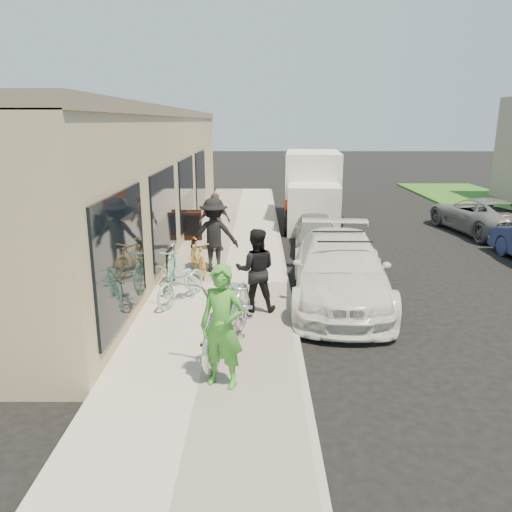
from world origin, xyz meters
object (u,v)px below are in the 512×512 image
object	(u,v)px
sandwich_board	(193,226)
bystander_a	(214,235)
cruiser_bike_c	(198,257)
man_standing	(256,270)
cruiser_bike_b	(182,282)
bystander_b	(215,222)
bike_rack	(171,263)
sedan_silver	(315,232)
woman_rider	(222,327)
cruiser_bike_a	(172,266)
far_car_gray	(481,215)
sedan_white	(340,269)
tandem_bike	(230,311)
moving_truck	(312,191)

from	to	relation	value
sandwich_board	bystander_a	xyz separation A→B (m)	(0.98, -3.38, 0.45)
sandwich_board	cruiser_bike_c	distance (m)	3.70
man_standing	cruiser_bike_b	size ratio (longest dim) A/B	1.01
bystander_b	bike_rack	bearing A→B (deg)	-134.29
sedan_silver	bystander_b	bearing A→B (deg)	-162.93
cruiser_bike_c	sandwich_board	bearing A→B (deg)	78.45
woman_rider	cruiser_bike_b	distance (m)	3.64
sandwich_board	woman_rider	distance (m)	9.24
bystander_a	cruiser_bike_a	bearing A→B (deg)	51.97
bike_rack	sandwich_board	xyz separation A→B (m)	(-0.06, 4.49, -0.04)
sedan_silver	bystander_a	size ratio (longest dim) A/B	1.72
woman_rider	bystander_b	bearing A→B (deg)	115.39
far_car_gray	sandwich_board	bearing A→B (deg)	2.27
sedan_silver	woman_rider	bearing A→B (deg)	-101.35
woman_rider	cruiser_bike_a	world-z (taller)	woman_rider
sedan_silver	cruiser_bike_b	bearing A→B (deg)	-119.85
sandwich_board	bystander_a	distance (m)	3.55
sedan_silver	cruiser_bike_a	bearing A→B (deg)	-129.23
bike_rack	woman_rider	bearing A→B (deg)	-71.57
sedan_white	cruiser_bike_c	size ratio (longest dim) A/B	3.48
woman_rider	bystander_a	xyz separation A→B (m)	(-0.61, 5.71, 0.04)
cruiser_bike_b	bystander_b	bearing A→B (deg)	110.51
woman_rider	bike_rack	bearing A→B (deg)	128.14
sedan_white	bystander_a	bearing A→B (deg)	153.65
bystander_a	bystander_b	xyz separation A→B (m)	(-0.17, 2.12, -0.08)
sedan_silver	man_standing	distance (m)	5.89
sedan_silver	tandem_bike	xyz separation A→B (m)	(-2.23, -7.41, 0.28)
cruiser_bike_c	cruiser_bike_a	bearing A→B (deg)	-138.11
sedan_white	cruiser_bike_c	xyz separation A→B (m)	(-3.28, 1.50, -0.13)
man_standing	far_car_gray	bearing A→B (deg)	-134.32
bike_rack	bystander_a	distance (m)	1.50
sedan_silver	man_standing	world-z (taller)	man_standing
moving_truck	far_car_gray	distance (m)	6.15
tandem_bike	bystander_a	bearing A→B (deg)	110.42
bike_rack	cruiser_bike_a	xyz separation A→B (m)	(0.05, -0.11, -0.05)
moving_truck	cruiser_bike_a	distance (m)	9.48
far_car_gray	sedan_silver	bearing A→B (deg)	13.07
bike_rack	moving_truck	distance (m)	9.40
tandem_bike	cruiser_bike_a	xyz separation A→B (m)	(-1.52, 3.34, -0.21)
cruiser_bike_c	far_car_gray	bearing A→B (deg)	9.86
bike_rack	sedan_white	world-z (taller)	sedan_white
bike_rack	far_car_gray	size ratio (longest dim) A/B	0.19
bike_rack	tandem_bike	size ratio (longest dim) A/B	0.34
sedan_silver	cruiser_bike_c	xyz separation A→B (m)	(-3.27, -3.13, 0.05)
sandwich_board	cruiser_bike_b	xyz separation A→B (m)	(0.48, -5.65, -0.04)
sedan_white	tandem_bike	xyz separation A→B (m)	(-2.24, -2.78, 0.11)
far_car_gray	cruiser_bike_c	bearing A→B (deg)	22.07
bystander_a	sandwich_board	bearing A→B (deg)	-75.79
sedan_silver	bystander_a	world-z (taller)	bystander_a
cruiser_bike_b	bystander_b	distance (m)	4.43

